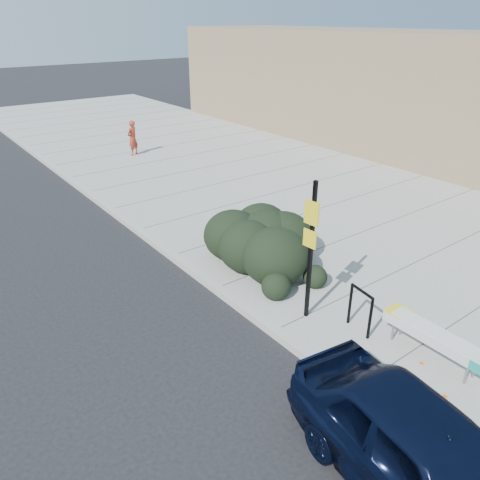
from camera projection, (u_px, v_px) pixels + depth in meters
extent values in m
plane|color=black|center=(276.00, 336.00, 9.25)|extent=(120.00, 120.00, 0.00)
cube|color=gray|center=(304.00, 200.00, 15.86)|extent=(11.20, 50.00, 0.15)
cube|color=#9E9E99|center=(156.00, 243.00, 12.81)|extent=(0.22, 50.00, 0.17)
cylinder|color=gray|center=(466.00, 375.00, 7.77)|extent=(0.04, 0.04, 0.37)
cylinder|color=gray|center=(474.00, 369.00, 7.90)|extent=(0.04, 0.04, 0.37)
cylinder|color=gray|center=(393.00, 331.00, 8.83)|extent=(0.04, 0.04, 0.37)
cylinder|color=gray|center=(401.00, 327.00, 8.97)|extent=(0.04, 0.04, 0.37)
cylinder|color=gray|center=(429.00, 345.00, 8.23)|extent=(0.05, 1.47, 0.03)
cylinder|color=gray|center=(437.00, 339.00, 8.37)|extent=(0.05, 1.47, 0.03)
cube|color=#B2B2B2|center=(434.00, 336.00, 8.24)|extent=(0.41, 1.93, 0.20)
cube|color=yellow|center=(399.00, 311.00, 8.75)|extent=(0.40, 0.39, 0.02)
cube|color=teal|center=(476.00, 367.00, 7.51)|extent=(0.05, 0.22, 0.18)
cylinder|color=black|center=(370.00, 319.00, 8.76)|extent=(0.06, 0.06, 0.89)
cylinder|color=black|center=(350.00, 304.00, 9.21)|extent=(0.06, 0.06, 0.89)
cylinder|color=black|center=(362.00, 291.00, 8.79)|extent=(0.15, 0.57, 0.06)
cube|color=black|center=(311.00, 253.00, 8.99)|extent=(0.07, 0.07, 2.91)
cube|color=yellow|center=(312.00, 213.00, 8.60)|extent=(0.04, 0.34, 0.47)
cube|color=yellow|center=(310.00, 239.00, 8.82)|extent=(0.04, 0.31, 0.36)
ellipsoid|color=black|center=(260.00, 234.00, 11.56)|extent=(3.07, 4.12, 1.39)
imported|color=black|center=(427.00, 460.00, 5.83)|extent=(2.24, 4.38, 1.43)
imported|color=maroon|center=(132.00, 138.00, 20.44)|extent=(0.65, 0.57, 1.50)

